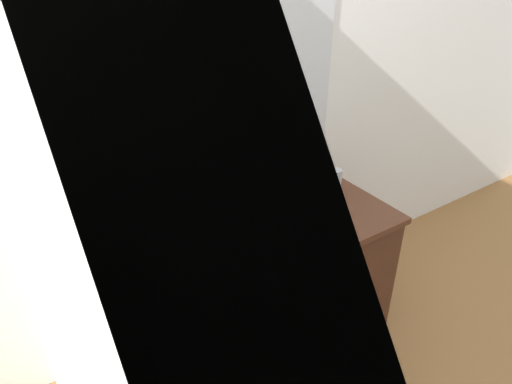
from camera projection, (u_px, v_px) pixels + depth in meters
name	position (u px, v px, depth m)	size (l,w,h in m)	color
ground_plane	(250.00, 349.00, 2.40)	(6.00, 6.00, 0.00)	olive
wall_back	(202.00, 83.00, 2.02)	(6.00, 0.06, 2.60)	white
desk	(308.00, 267.00, 2.33)	(1.31, 0.67, 0.76)	#4C2819
book_stack_tall	(246.00, 200.00, 2.07)	(0.25, 0.19, 0.15)	teal
book_stack_keyboard_riser	(243.00, 227.00, 1.89)	(0.25, 0.20, 0.14)	black
book_stack_side	(304.00, 191.00, 2.22)	(0.25, 0.18, 0.08)	#8C338C
laptop	(239.00, 170.00, 2.05)	(0.33, 0.28, 0.22)	#2D2D33
keyboard	(241.00, 211.00, 1.85)	(0.42, 0.14, 0.02)	black
computer_mouse	(300.00, 219.00, 2.05)	(0.06, 0.10, 0.04)	#A5A8AD
mug	(125.00, 251.00, 1.81)	(0.11, 0.08, 0.09)	#B23F33
water_bottle	(335.00, 186.00, 2.17)	(0.06, 0.06, 0.17)	#999EA5
cell_phone	(302.00, 238.00, 1.95)	(0.07, 0.14, 0.01)	black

